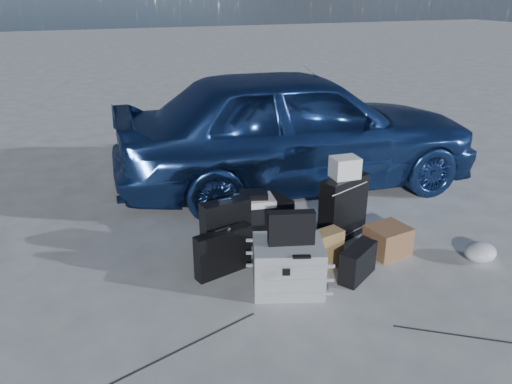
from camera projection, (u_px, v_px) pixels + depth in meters
ground at (317, 282)px, 4.22m from camera, size 60.00×60.00×0.00m
car at (297, 128)px, 6.02m from camera, size 4.50×2.14×1.48m
pelican_case at (288, 266)px, 4.07m from camera, size 0.68×0.62×0.41m
laptop_bag at (291, 228)px, 3.94m from camera, size 0.38×0.19×0.28m
briefcase at (223, 252)px, 4.29m from camera, size 0.53×0.24×0.40m
suitcase_left at (226, 230)px, 4.48m from camera, size 0.46×0.22×0.57m
suitcase_right at (343, 208)px, 4.86m from camera, size 0.56×0.37×0.63m
white_carton at (345, 167)px, 4.71m from camera, size 0.26×0.21×0.20m
duffel_bag at (255, 220)px, 4.92m from camera, size 0.77×0.43×0.36m
flat_box_white at (255, 201)px, 4.83m from camera, size 0.41×0.33×0.06m
flat_box_black at (254, 194)px, 4.82m from camera, size 0.31×0.26×0.06m
kraft_bag at (327, 248)px, 4.41m from camera, size 0.28×0.20×0.34m
cardboard_box at (388, 240)px, 4.64m from camera, size 0.40×0.36×0.27m
plastic_bag at (480, 252)px, 4.52m from camera, size 0.36×0.32×0.17m
messenger_bag at (358, 262)px, 4.24m from camera, size 0.43×0.35×0.29m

